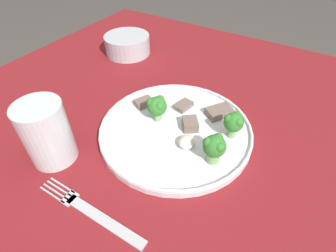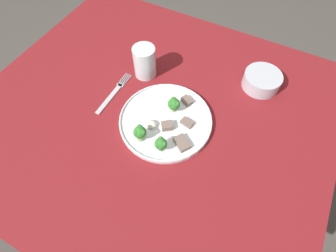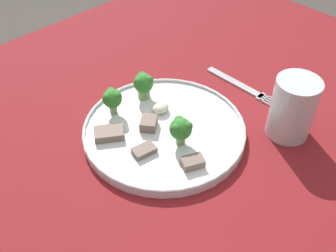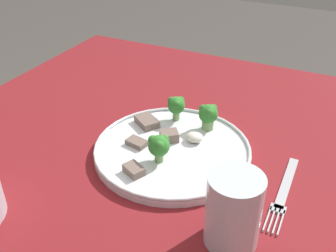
{
  "view_description": "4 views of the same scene",
  "coord_description": "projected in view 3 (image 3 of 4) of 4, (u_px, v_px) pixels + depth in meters",
  "views": [
    {
      "loc": [
        -0.25,
        -0.19,
        1.1
      ],
      "look_at": [
        0.05,
        -0.01,
        0.78
      ],
      "focal_mm": 28.0,
      "sensor_mm": 36.0,
      "label": 1
    },
    {
      "loc": [
        0.27,
        -0.41,
        1.43
      ],
      "look_at": [
        0.08,
        -0.04,
        0.78
      ],
      "focal_mm": 28.0,
      "sensor_mm": 36.0,
      "label": 2
    },
    {
      "loc": [
        0.41,
        0.34,
        1.24
      ],
      "look_at": [
        0.07,
        0.0,
        0.79
      ],
      "focal_mm": 42.0,
      "sensor_mm": 36.0,
      "label": 3
    },
    {
      "loc": [
        -0.18,
        0.51,
        1.18
      ],
      "look_at": [
        0.08,
        -0.04,
        0.8
      ],
      "focal_mm": 42.0,
      "sensor_mm": 36.0,
      "label": 4
    }
  ],
  "objects": [
    {
      "name": "dinner_plate",
      "position": [
        164.0,
        130.0,
        0.69
      ],
      "size": [
        0.29,
        0.29,
        0.02
      ],
      "color": "white",
      "rests_on": "table"
    },
    {
      "name": "table",
      "position": [
        192.0,
        161.0,
        0.79
      ],
      "size": [
        1.12,
        1.0,
        0.75
      ],
      "color": "maroon",
      "rests_on": "ground_plane"
    },
    {
      "name": "sauce_dollop",
      "position": [
        160.0,
        107.0,
        0.72
      ],
      "size": [
        0.03,
        0.03,
        0.02
      ],
      "color": "silver",
      "rests_on": "dinner_plate"
    },
    {
      "name": "meat_slice_rear_slice",
      "position": [
        193.0,
        162.0,
        0.62
      ],
      "size": [
        0.04,
        0.04,
        0.01
      ],
      "color": "#756056",
      "rests_on": "dinner_plate"
    },
    {
      "name": "broccoli_floret_center_left",
      "position": [
        112.0,
        99.0,
        0.7
      ],
      "size": [
        0.04,
        0.04,
        0.05
      ],
      "color": "#7FA866",
      "rests_on": "dinner_plate"
    },
    {
      "name": "broccoli_floret_back_left",
      "position": [
        181.0,
        129.0,
        0.64
      ],
      "size": [
        0.04,
        0.04,
        0.05
      ],
      "color": "#7FA866",
      "rests_on": "dinner_plate"
    },
    {
      "name": "meat_slice_edge_slice",
      "position": [
        109.0,
        133.0,
        0.67
      ],
      "size": [
        0.06,
        0.06,
        0.01
      ],
      "color": "#756056",
      "rests_on": "dinner_plate"
    },
    {
      "name": "broccoli_floret_near_rim_left",
      "position": [
        143.0,
        84.0,
        0.73
      ],
      "size": [
        0.04,
        0.04,
        0.05
      ],
      "color": "#7FA866",
      "rests_on": "dinner_plate"
    },
    {
      "name": "meat_slice_front_slice",
      "position": [
        149.0,
        123.0,
        0.69
      ],
      "size": [
        0.04,
        0.04,
        0.02
      ],
      "color": "#756056",
      "rests_on": "dinner_plate"
    },
    {
      "name": "meat_slice_middle_slice",
      "position": [
        146.0,
        151.0,
        0.64
      ],
      "size": [
        0.04,
        0.03,
        0.01
      ],
      "color": "#756056",
      "rests_on": "dinner_plate"
    },
    {
      "name": "drinking_glass",
      "position": [
        292.0,
        111.0,
        0.67
      ],
      "size": [
        0.08,
        0.08,
        0.11
      ],
      "color": "silver",
      "rests_on": "table"
    },
    {
      "name": "fork",
      "position": [
        245.0,
        88.0,
        0.79
      ],
      "size": [
        0.02,
        0.19,
        0.0
      ],
      "color": "#B2B2B7",
      "rests_on": "table"
    }
  ]
}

